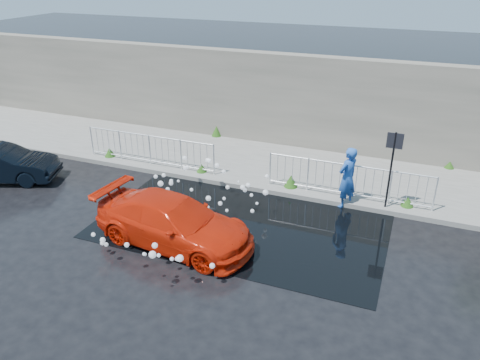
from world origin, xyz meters
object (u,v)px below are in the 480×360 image
at_px(red_car, 174,222).
at_px(dark_car, 1,164).
at_px(sign_post, 392,158).
at_px(person, 347,178).

distance_m(red_car, dark_car, 7.42).
bearing_deg(dark_car, red_car, -120.84).
xyz_separation_m(red_car, dark_car, (-7.30, 1.29, -0.03)).
relative_size(sign_post, dark_car, 0.68).
height_order(sign_post, person, sign_post).
height_order(sign_post, red_car, sign_post).
relative_size(dark_car, person, 1.92).
bearing_deg(dark_car, sign_post, -99.24).
xyz_separation_m(red_car, person, (3.82, 3.71, 0.32)).
height_order(red_car, person, person).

